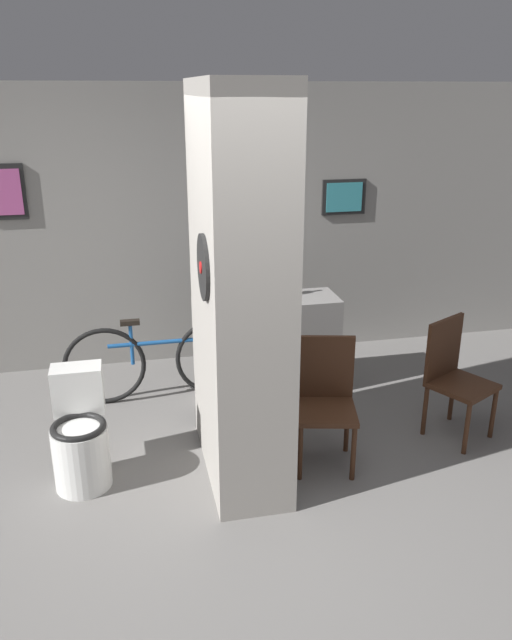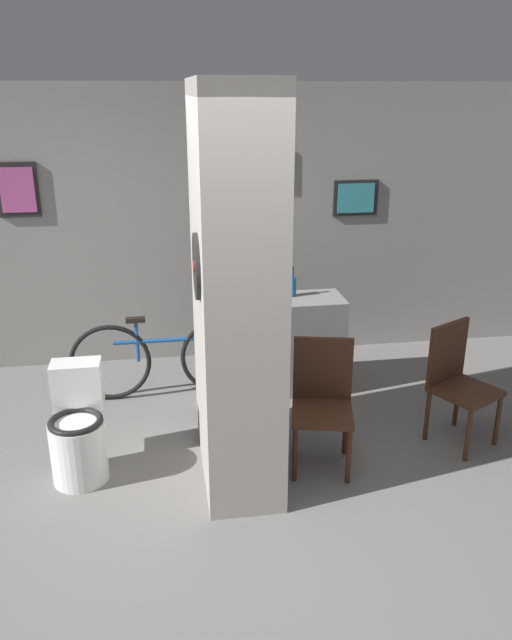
{
  "view_description": "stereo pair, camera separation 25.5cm",
  "coord_description": "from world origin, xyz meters",
  "px_view_note": "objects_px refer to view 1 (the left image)",
  "views": [
    {
      "loc": [
        -0.63,
        -3.17,
        2.54
      ],
      "look_at": [
        0.28,
        1.0,
        0.95
      ],
      "focal_mm": 35.0,
      "sensor_mm": 36.0,
      "label": 1
    },
    {
      "loc": [
        -0.38,
        -3.22,
        2.54
      ],
      "look_at": [
        0.28,
        1.0,
        0.95
      ],
      "focal_mm": 35.0,
      "sensor_mm": 36.0,
      "label": 2
    }
  ],
  "objects_px": {
    "bottle_tall": "(286,285)",
    "bicycle": "(161,360)",
    "toilet": "(80,438)",
    "chair_near_pillar": "(325,397)",
    "chair_by_doorway": "(454,374)"
  },
  "relations": [
    {
      "from": "bottle_tall",
      "to": "chair_near_pillar",
      "type": "bearing_deg",
      "value": -91.83
    },
    {
      "from": "chair_near_pillar",
      "to": "bicycle",
      "type": "relative_size",
      "value": 0.56
    },
    {
      "from": "toilet",
      "to": "chair_near_pillar",
      "type": "xyz_separation_m",
      "value": [
        1.69,
        -0.1,
        0.17
      ]
    },
    {
      "from": "toilet",
      "to": "chair_near_pillar",
      "type": "relative_size",
      "value": 0.84
    },
    {
      "from": "chair_by_doorway",
      "to": "bicycle",
      "type": "distance_m",
      "value": 2.4
    },
    {
      "from": "toilet",
      "to": "chair_near_pillar",
      "type": "bearing_deg",
      "value": -3.3
    },
    {
      "from": "toilet",
      "to": "bicycle",
      "type": "distance_m",
      "value": 1.27
    },
    {
      "from": "chair_by_doorway",
      "to": "toilet",
      "type": "bearing_deg",
      "value": 153.28
    },
    {
      "from": "chair_near_pillar",
      "to": "chair_by_doorway",
      "type": "xyz_separation_m",
      "value": [
        1.08,
        0.15,
        0.0
      ]
    },
    {
      "from": "chair_near_pillar",
      "to": "bottle_tall",
      "type": "bearing_deg",
      "value": 101.33
    },
    {
      "from": "toilet",
      "to": "bottle_tall",
      "type": "distance_m",
      "value": 2.17
    },
    {
      "from": "bottle_tall",
      "to": "bicycle",
      "type": "bearing_deg",
      "value": -177.76
    },
    {
      "from": "chair_near_pillar",
      "to": "bicycle",
      "type": "height_order",
      "value": "chair_near_pillar"
    },
    {
      "from": "bicycle",
      "to": "toilet",
      "type": "bearing_deg",
      "value": -119.31
    },
    {
      "from": "chair_by_doorway",
      "to": "bicycle",
      "type": "height_order",
      "value": "chair_by_doorway"
    }
  ]
}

